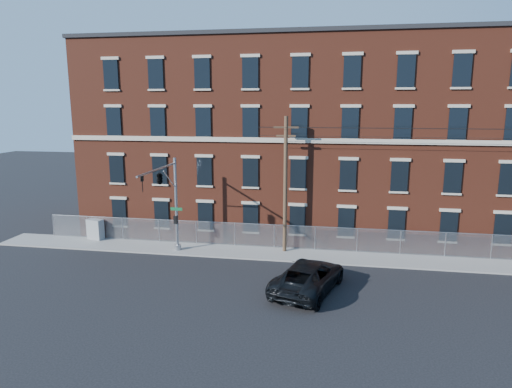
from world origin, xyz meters
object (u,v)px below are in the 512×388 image
at_px(traffic_signal_mast, 164,187).
at_px(pickup_truck, 308,277).
at_px(utility_cabinet, 95,229).
at_px(utility_pole_near, 285,182).

bearing_deg(traffic_signal_mast, pickup_truck, -18.64).
relative_size(pickup_truck, utility_cabinet, 3.91).
bearing_deg(utility_cabinet, utility_pole_near, 13.16).
distance_m(pickup_truck, utility_cabinet, 19.12).
distance_m(traffic_signal_mast, utility_cabinet, 9.55).
distance_m(utility_pole_near, pickup_truck, 8.44).
height_order(utility_pole_near, pickup_truck, utility_pole_near).
xyz_separation_m(utility_pole_near, utility_cabinet, (-15.54, 0.40, -4.40)).
height_order(traffic_signal_mast, utility_cabinet, traffic_signal_mast).
xyz_separation_m(traffic_signal_mast, utility_cabinet, (-7.54, 3.82, -4.45)).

